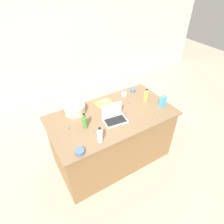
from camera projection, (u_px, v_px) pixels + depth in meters
name	position (u px, v px, depth m)	size (l,w,h in m)	color
ground_plane	(112.00, 156.00, 3.26)	(12.00, 12.00, 0.00)	#B7A88E
wall_back	(55.00, 41.00, 3.99)	(8.00, 0.10, 2.60)	beige
island_counter	(112.00, 137.00, 2.99)	(1.77, 0.96, 0.90)	olive
laptop	(114.00, 117.00, 2.60)	(0.34, 0.27, 0.22)	#B7B7BC
mixing_bowl_large	(75.00, 109.00, 2.71)	(0.30, 0.30, 0.13)	beige
bottle_olive	(85.00, 122.00, 2.45)	(0.06, 0.06, 0.23)	#4C8C38
bottle_vinegar	(100.00, 136.00, 2.26)	(0.07, 0.07, 0.21)	white
bottle_oil	(146.00, 96.00, 2.94)	(0.06, 0.06, 0.20)	#DBC64C
cutting_board	(103.00, 103.00, 2.91)	(0.27, 0.21, 0.02)	#AD7F4C
butter_stick_left	(105.00, 101.00, 2.91)	(0.11, 0.04, 0.04)	#F4E58C
ramekin_small	(133.00, 90.00, 3.18)	(0.09, 0.09, 0.04)	slate
ramekin_medium	(124.00, 94.00, 3.09)	(0.09, 0.09, 0.05)	beige
ramekin_wide	(80.00, 152.00, 2.15)	(0.11, 0.11, 0.05)	slate
candy_bag	(163.00, 101.00, 2.82)	(0.09, 0.06, 0.17)	#4CA5CC
candy_0	(94.00, 131.00, 2.43)	(0.02, 0.02, 0.02)	blue
candy_1	(129.00, 103.00, 2.91)	(0.02, 0.02, 0.02)	#CC3399
candy_2	(125.00, 113.00, 2.72)	(0.02, 0.02, 0.02)	blue
candy_3	(145.00, 116.00, 2.67)	(0.01, 0.01, 0.01)	yellow
candy_4	(145.00, 98.00, 3.03)	(0.02, 0.02, 0.02)	#CC3399
candy_5	(155.00, 113.00, 2.73)	(0.02, 0.02, 0.02)	orange
candy_6	(162.00, 106.00, 2.86)	(0.02, 0.02, 0.02)	#CC3399
candy_7	(90.00, 139.00, 2.34)	(0.01, 0.01, 0.01)	yellow
candy_8	(69.00, 128.00, 2.48)	(0.02, 0.02, 0.02)	blue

